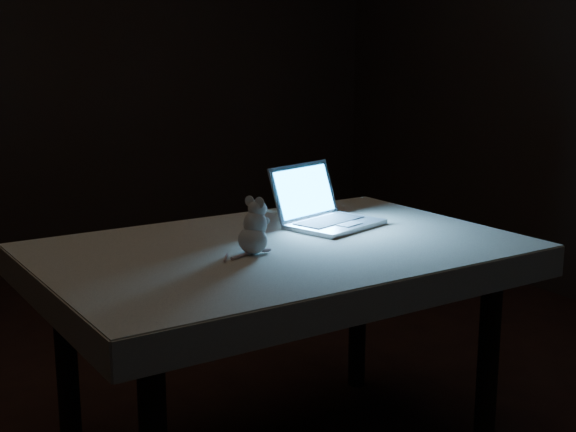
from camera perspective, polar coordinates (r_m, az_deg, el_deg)
back_wall at (r=4.58m, az=-19.36°, el=12.23°), size 4.50×0.04×2.60m
table at (r=2.34m, az=-0.56°, el=-10.42°), size 1.32×0.89×0.68m
tablecloth at (r=2.30m, az=0.11°, el=-2.76°), size 1.46×1.07×0.09m
laptop at (r=2.44m, az=3.54°, el=1.46°), size 0.35×0.33×0.20m
plush_mouse at (r=2.11m, az=-2.64°, el=-0.73°), size 0.14×0.14×0.16m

